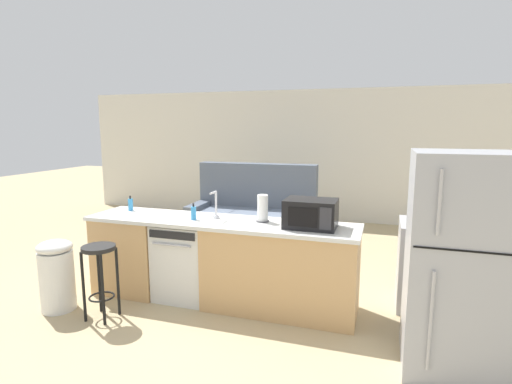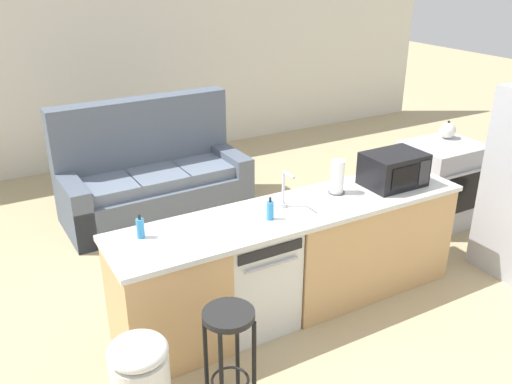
{
  "view_description": "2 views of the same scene",
  "coord_description": "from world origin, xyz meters",
  "px_view_note": "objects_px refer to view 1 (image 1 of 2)",
  "views": [
    {
      "loc": [
        1.8,
        -3.78,
        1.88
      ],
      "look_at": [
        0.34,
        0.68,
        1.11
      ],
      "focal_mm": 28.0,
      "sensor_mm": 36.0,
      "label": 1
    },
    {
      "loc": [
        -1.97,
        -3.13,
        2.69
      ],
      "look_at": [
        -0.04,
        0.29,
        0.97
      ],
      "focal_mm": 38.0,
      "sensor_mm": 36.0,
      "label": 2
    }
  ],
  "objects_px": {
    "bar_stool": "(100,266)",
    "couch": "(254,218)",
    "microwave": "(311,213)",
    "paper_towel_roll": "(263,209)",
    "kettle": "(457,214)",
    "stove_range": "(437,266)",
    "soap_bottle": "(194,213)",
    "dish_soap_bottle": "(131,204)",
    "dishwasher": "(186,260)",
    "refrigerator": "(457,263)",
    "trash_bin": "(57,274)"
  },
  "relations": [
    {
      "from": "refrigerator",
      "to": "couch",
      "type": "height_order",
      "value": "refrigerator"
    },
    {
      "from": "microwave",
      "to": "soap_bottle",
      "type": "bearing_deg",
      "value": -177.44
    },
    {
      "from": "dishwasher",
      "to": "microwave",
      "type": "relative_size",
      "value": 1.68
    },
    {
      "from": "paper_towel_roll",
      "to": "soap_bottle",
      "type": "bearing_deg",
      "value": -168.56
    },
    {
      "from": "refrigerator",
      "to": "kettle",
      "type": "relative_size",
      "value": 8.29
    },
    {
      "from": "stove_range",
      "to": "microwave",
      "type": "relative_size",
      "value": 1.8
    },
    {
      "from": "kettle",
      "to": "bar_stool",
      "type": "distance_m",
      "value": 3.63
    },
    {
      "from": "dishwasher",
      "to": "stove_range",
      "type": "distance_m",
      "value": 2.66
    },
    {
      "from": "bar_stool",
      "to": "dish_soap_bottle",
      "type": "bearing_deg",
      "value": 105.23
    },
    {
      "from": "refrigerator",
      "to": "trash_bin",
      "type": "xyz_separation_m",
      "value": [
        -3.71,
        -0.16,
        -0.47
      ]
    },
    {
      "from": "kettle",
      "to": "soap_bottle",
      "type": "bearing_deg",
      "value": -164.4
    },
    {
      "from": "soap_bottle",
      "to": "kettle",
      "type": "xyz_separation_m",
      "value": [
        2.64,
        0.74,
        0.01
      ]
    },
    {
      "from": "dishwasher",
      "to": "stove_range",
      "type": "relative_size",
      "value": 0.93
    },
    {
      "from": "kettle",
      "to": "bar_stool",
      "type": "relative_size",
      "value": 0.28
    },
    {
      "from": "stove_range",
      "to": "soap_bottle",
      "type": "bearing_deg",
      "value": -166.21
    },
    {
      "from": "dishwasher",
      "to": "trash_bin",
      "type": "height_order",
      "value": "dishwasher"
    },
    {
      "from": "soap_bottle",
      "to": "bar_stool",
      "type": "bearing_deg",
      "value": -135.65
    },
    {
      "from": "refrigerator",
      "to": "microwave",
      "type": "height_order",
      "value": "refrigerator"
    },
    {
      "from": "refrigerator",
      "to": "couch",
      "type": "relative_size",
      "value": 0.84
    },
    {
      "from": "dishwasher",
      "to": "microwave",
      "type": "bearing_deg",
      "value": -0.05
    },
    {
      "from": "stove_range",
      "to": "couch",
      "type": "height_order",
      "value": "couch"
    },
    {
      "from": "kettle",
      "to": "couch",
      "type": "relative_size",
      "value": 0.1
    },
    {
      "from": "stove_range",
      "to": "dishwasher",
      "type": "bearing_deg",
      "value": -168.09
    },
    {
      "from": "trash_bin",
      "to": "couch",
      "type": "height_order",
      "value": "couch"
    },
    {
      "from": "paper_towel_roll",
      "to": "dish_soap_bottle",
      "type": "height_order",
      "value": "paper_towel_roll"
    },
    {
      "from": "stove_range",
      "to": "dish_soap_bottle",
      "type": "bearing_deg",
      "value": -173.07
    },
    {
      "from": "stove_range",
      "to": "soap_bottle",
      "type": "height_order",
      "value": "soap_bottle"
    },
    {
      "from": "microwave",
      "to": "paper_towel_roll",
      "type": "relative_size",
      "value": 1.77
    },
    {
      "from": "bar_stool",
      "to": "couch",
      "type": "bearing_deg",
      "value": 79.38
    },
    {
      "from": "paper_towel_roll",
      "to": "microwave",
      "type": "bearing_deg",
      "value": -9.88
    },
    {
      "from": "refrigerator",
      "to": "kettle",
      "type": "distance_m",
      "value": 1.25
    },
    {
      "from": "kettle",
      "to": "bar_stool",
      "type": "xyz_separation_m",
      "value": [
        -3.32,
        -1.41,
        -0.45
      ]
    },
    {
      "from": "paper_towel_roll",
      "to": "couch",
      "type": "xyz_separation_m",
      "value": [
        -0.84,
        2.22,
        -0.64
      ]
    },
    {
      "from": "dish_soap_bottle",
      "to": "bar_stool",
      "type": "distance_m",
      "value": 1.0
    },
    {
      "from": "microwave",
      "to": "stove_range",
      "type": "bearing_deg",
      "value": 24.17
    },
    {
      "from": "stove_range",
      "to": "kettle",
      "type": "distance_m",
      "value": 0.58
    },
    {
      "from": "stove_range",
      "to": "refrigerator",
      "type": "relative_size",
      "value": 0.53
    },
    {
      "from": "dishwasher",
      "to": "dish_soap_bottle",
      "type": "height_order",
      "value": "dish_soap_bottle"
    },
    {
      "from": "dishwasher",
      "to": "paper_towel_roll",
      "type": "height_order",
      "value": "paper_towel_roll"
    },
    {
      "from": "paper_towel_roll",
      "to": "bar_stool",
      "type": "xyz_separation_m",
      "value": [
        -1.41,
        -0.82,
        -0.5
      ]
    },
    {
      "from": "dishwasher",
      "to": "paper_towel_roll",
      "type": "distance_m",
      "value": 1.06
    },
    {
      "from": "paper_towel_roll",
      "to": "soap_bottle",
      "type": "height_order",
      "value": "paper_towel_roll"
    },
    {
      "from": "refrigerator",
      "to": "microwave",
      "type": "xyz_separation_m",
      "value": [
        -1.22,
        0.55,
        0.19
      ]
    },
    {
      "from": "kettle",
      "to": "paper_towel_roll",
      "type": "bearing_deg",
      "value": -162.87
    },
    {
      "from": "couch",
      "to": "bar_stool",
      "type": "bearing_deg",
      "value": -100.62
    },
    {
      "from": "stove_range",
      "to": "soap_bottle",
      "type": "xyz_separation_m",
      "value": [
        -2.47,
        -0.61,
        0.52
      ]
    },
    {
      "from": "kettle",
      "to": "bar_stool",
      "type": "height_order",
      "value": "kettle"
    },
    {
      "from": "bar_stool",
      "to": "trash_bin",
      "type": "height_order",
      "value": "same"
    },
    {
      "from": "microwave",
      "to": "kettle",
      "type": "distance_m",
      "value": 1.55
    },
    {
      "from": "bar_stool",
      "to": "paper_towel_roll",
      "type": "bearing_deg",
      "value": 30.11
    }
  ]
}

